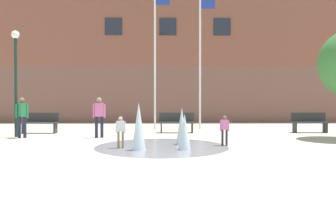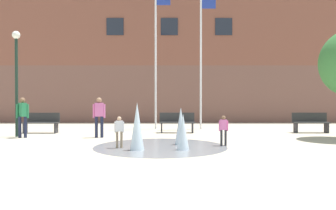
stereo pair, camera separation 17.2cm
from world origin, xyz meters
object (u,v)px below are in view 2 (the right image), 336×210
at_px(flagpole_left, 157,54).
at_px(child_in_fountain, 224,128).
at_px(park_bench_left_of_flagpoles, 42,122).
at_px(park_bench_center, 177,122).
at_px(teen_by_trashcan, 99,114).
at_px(adult_watching, 23,114).
at_px(child_running, 120,130).
at_px(park_bench_far_right, 311,122).
at_px(flagpole_right, 202,56).
at_px(lamp_post_left_lane, 17,69).

bearing_deg(flagpole_left, child_in_fountain, -68.08).
bearing_deg(park_bench_left_of_flagpoles, park_bench_center, 1.19).
relative_size(teen_by_trashcan, adult_watching, 1.00).
bearing_deg(child_running, adult_watching, 131.89).
bearing_deg(park_bench_far_right, park_bench_center, 179.85).
bearing_deg(park_bench_far_right, child_in_fountain, -138.07).
relative_size(teen_by_trashcan, flagpole_right, 0.23).
xyz_separation_m(park_bench_far_right, child_running, (-8.00, -4.71, 0.10)).
bearing_deg(teen_by_trashcan, child_running, 96.96).
height_order(teen_by_trashcan, lamp_post_left_lane, lamp_post_left_lane).
bearing_deg(flagpole_right, teen_by_trashcan, -140.31).
distance_m(park_bench_center, adult_watching, 6.48).
bearing_deg(child_in_fountain, park_bench_center, 121.02).
relative_size(child_running, child_in_fountain, 1.00).
bearing_deg(park_bench_far_right, teen_by_trashcan, -168.39).
relative_size(child_running, lamp_post_left_lane, 0.23).
distance_m(child_running, flagpole_left, 7.31).
relative_size(teen_by_trashcan, child_in_fountain, 1.61).
bearing_deg(adult_watching, park_bench_left_of_flagpoles, -47.82).
relative_size(park_bench_center, flagpole_right, 0.23).
relative_size(teen_by_trashcan, lamp_post_left_lane, 0.37).
relative_size(park_bench_center, child_running, 1.62).
distance_m(child_running, adult_watching, 5.07).
bearing_deg(child_in_fountain, adult_watching, 176.04).
bearing_deg(flagpole_left, park_bench_far_right, -14.17).
bearing_deg(park_bench_left_of_flagpoles, flagpole_right, 14.34).
bearing_deg(park_bench_far_right, lamp_post_left_lane, -172.82).
bearing_deg(child_running, child_in_fountain, -6.32).
height_order(park_bench_center, lamp_post_left_lane, lamp_post_left_lane).
relative_size(child_in_fountain, flagpole_left, 0.14).
bearing_deg(adult_watching, flagpole_left, -101.24).
bearing_deg(flagpole_right, park_bench_far_right, -20.49).
distance_m(child_in_fountain, flagpole_left, 7.22).
height_order(park_bench_far_right, child_in_fountain, child_in_fountain).
distance_m(park_bench_center, flagpole_right, 3.91).
height_order(park_bench_center, adult_watching, adult_watching).
xyz_separation_m(child_in_fountain, adult_watching, (-7.57, 2.25, 0.35)).
bearing_deg(flagpole_left, flagpole_right, 0.00).
height_order(park_bench_far_right, flagpole_right, flagpole_right).
bearing_deg(child_in_fountain, park_bench_far_right, 54.53).
distance_m(park_bench_center, child_in_fountain, 4.44).
xyz_separation_m(child_running, lamp_post_left_lane, (-4.63, 3.12, 2.18)).
relative_size(park_bench_center, flagpole_left, 0.22).
bearing_deg(park_bench_center, teen_by_trashcan, -148.72).
distance_m(park_bench_far_right, flagpole_right, 6.05).
bearing_deg(lamp_post_left_lane, park_bench_far_right, 7.18).
bearing_deg(park_bench_far_right, flagpole_right, 159.51).
distance_m(park_bench_far_right, child_in_fountain, 6.28).
relative_size(park_bench_left_of_flagpoles, flagpole_right, 0.23).
bearing_deg(flagpole_left, lamp_post_left_lane, -148.65).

